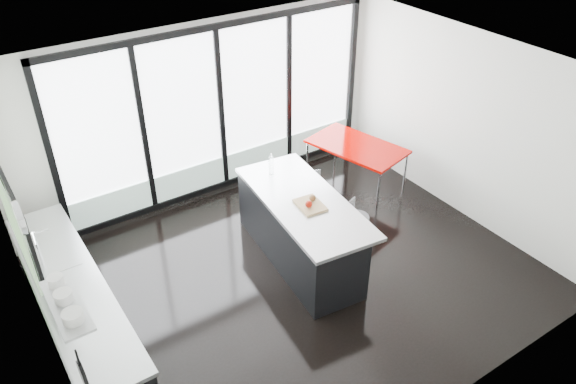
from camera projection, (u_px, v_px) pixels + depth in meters
floor at (294, 276)px, 7.51m from camera, size 6.00×5.00×0.00m
ceiling at (296, 78)px, 5.97m from camera, size 6.00×5.00×0.00m
wall_back at (219, 118)px, 8.64m from camera, size 6.00×0.09×2.80m
wall_front at (453, 315)px, 5.00m from camera, size 6.00×0.00×2.80m
wall_left at (27, 255)px, 5.45m from camera, size 0.26×5.00×2.80m
wall_right at (465, 126)px, 8.13m from camera, size 0.00×5.00×2.80m
counter_cabinets at (78, 315)px, 6.29m from camera, size 0.69×3.24×1.36m
island at (299, 230)px, 7.57m from camera, size 1.22×2.41×1.23m
bar_stool_near at (355, 234)px, 7.76m from camera, size 0.50×0.50×0.62m
bar_stool_far at (313, 207)px, 8.28m from camera, size 0.50×0.50×0.67m
red_table at (355, 167)px, 9.10m from camera, size 1.21×1.67×0.81m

